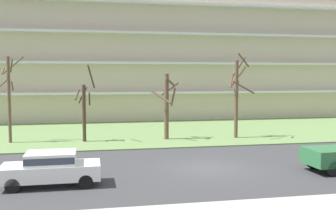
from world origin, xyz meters
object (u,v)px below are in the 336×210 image
(tree_far_left, at_px, (9,96))
(tree_center, at_px, (167,104))
(tree_right, at_px, (237,94))
(sedan_white_near_left, at_px, (51,167))
(tree_left, at_px, (85,109))

(tree_far_left, distance_m, tree_center, 11.75)
(tree_center, xyz_separation_m, tree_right, (5.61, -0.36, 0.76))
(tree_right, bearing_deg, tree_far_left, 176.56)
(tree_center, relative_size, sedan_white_near_left, 1.17)
(tree_far_left, xyz_separation_m, sedan_white_near_left, (4.11, -12.31, -2.67))
(tree_center, bearing_deg, tree_far_left, 176.67)
(tree_left, relative_size, sedan_white_near_left, 1.32)
(tree_far_left, distance_m, tree_left, 5.54)
(tree_left, distance_m, sedan_white_near_left, 11.92)
(tree_right, xyz_separation_m, sedan_white_near_left, (-13.20, -11.27, -2.71))
(tree_right, bearing_deg, tree_left, 177.83)
(tree_left, distance_m, tree_center, 6.29)
(tree_far_left, relative_size, tree_left, 1.11)
(tree_right, bearing_deg, sedan_white_near_left, -139.52)
(tree_left, height_order, tree_right, tree_right)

